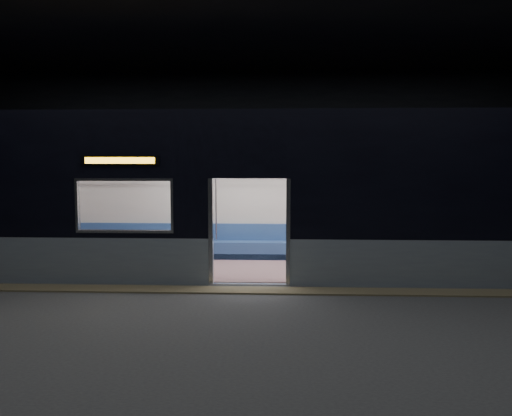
{
  "coord_description": "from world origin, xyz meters",
  "views": [
    {
      "loc": [
        0.61,
        -9.17,
        2.43
      ],
      "look_at": [
        0.07,
        2.3,
        1.37
      ],
      "focal_mm": 38.0,
      "sensor_mm": 36.0,
      "label": 1
    }
  ],
  "objects": [
    {
      "name": "station_floor",
      "position": [
        0.0,
        0.0,
        -0.01
      ],
      "size": [
        24.0,
        14.0,
        0.01
      ],
      "primitive_type": "cube",
      "color": "#47494C",
      "rests_on": "ground"
    },
    {
      "name": "transit_map",
      "position": [
        4.87,
        3.85,
        1.5
      ],
      "size": [
        1.08,
        0.03,
        0.7
      ],
      "primitive_type": "cube",
      "color": "white",
      "rests_on": "metro_car"
    },
    {
      "name": "station_envelope",
      "position": [
        0.0,
        0.0,
        3.66
      ],
      "size": [
        24.0,
        14.0,
        5.0
      ],
      "color": "black",
      "rests_on": "station_floor"
    },
    {
      "name": "passenger",
      "position": [
        1.47,
        3.55,
        0.83
      ],
      "size": [
        0.44,
        0.75,
        1.45
      ],
      "rotation": [
        0.0,
        0.0,
        -0.08
      ],
      "color": "black",
      "rests_on": "metro_car"
    },
    {
      "name": "metro_car",
      "position": [
        -0.0,
        2.54,
        1.85
      ],
      "size": [
        18.0,
        3.04,
        3.35
      ],
      "color": "#90A1AC",
      "rests_on": "station_floor"
    },
    {
      "name": "tactile_strip",
      "position": [
        0.0,
        0.55,
        0.01
      ],
      "size": [
        22.8,
        0.5,
        0.03
      ],
      "primitive_type": "cube",
      "color": "#8C7F59",
      "rests_on": "station_floor"
    },
    {
      "name": "handbag",
      "position": [
        1.44,
        3.3,
        0.7
      ],
      "size": [
        0.37,
        0.34,
        0.16
      ],
      "primitive_type": "cube",
      "rotation": [
        0.0,
        0.0,
        0.2
      ],
      "color": "black",
      "rests_on": "passenger"
    }
  ]
}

